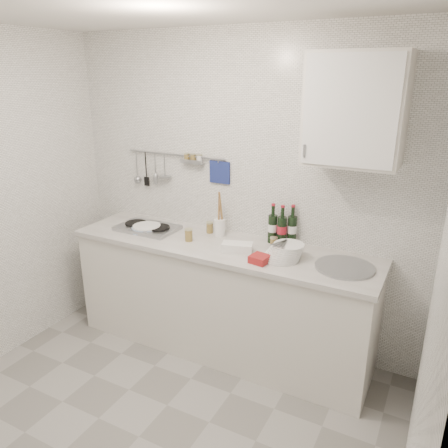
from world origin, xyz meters
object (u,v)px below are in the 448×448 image
at_px(plate_stack_hob, 145,228).
at_px(plate_stack_sink, 284,252).
at_px(utensil_crock, 220,225).
at_px(wall_cabinet, 356,110).
at_px(wine_bottles, 282,224).

relative_size(plate_stack_hob, plate_stack_sink, 0.89).
bearing_deg(plate_stack_hob, utensil_crock, 17.99).
bearing_deg(wall_cabinet, plate_stack_hob, -174.50).
height_order(plate_stack_sink, utensil_crock, utensil_crock).
bearing_deg(wine_bottles, utensil_crock, -172.46).
distance_m(plate_stack_hob, utensil_crock, 0.63).
distance_m(wall_cabinet, wine_bottles, 1.01).
xyz_separation_m(plate_stack_sink, wine_bottles, (-0.12, 0.27, 0.10)).
distance_m(wall_cabinet, plate_stack_hob, 1.89).
bearing_deg(utensil_crock, plate_stack_hob, -162.01).
relative_size(wall_cabinet, plate_stack_sink, 2.43).
bearing_deg(utensil_crock, plate_stack_sink, -18.16).
bearing_deg(plate_stack_sink, utensil_crock, 161.84).
height_order(plate_stack_hob, wine_bottles, wine_bottles).
bearing_deg(plate_stack_sink, wine_bottles, 114.07).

